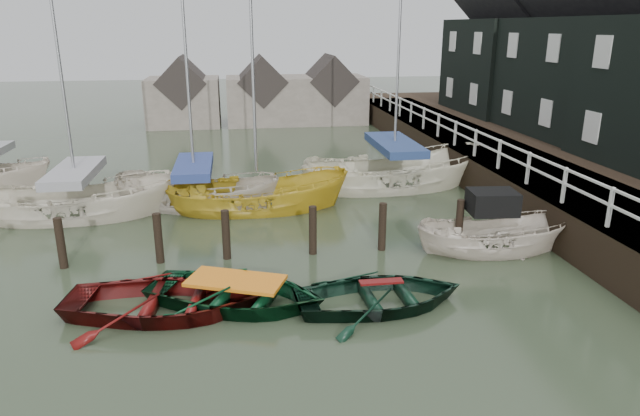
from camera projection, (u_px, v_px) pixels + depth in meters
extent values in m
plane|color=#293321|center=(279.00, 305.00, 13.14)|extent=(120.00, 120.00, 0.00)
cube|color=black|center=(489.00, 147.00, 23.48)|extent=(3.00, 32.00, 0.20)
cube|color=silver|center=(456.00, 122.00, 22.94)|extent=(0.06, 32.00, 0.06)
cube|color=silver|center=(455.00, 132.00, 23.07)|extent=(0.06, 32.00, 0.06)
cube|color=black|center=(606.00, 175.00, 24.68)|extent=(14.00, 38.00, 1.50)
cube|color=black|center=(592.00, 77.00, 25.34)|extent=(6.00, 7.00, 5.00)
cube|color=black|center=(517.00, 66.00, 31.94)|extent=(6.40, 7.00, 5.00)
cylinder|color=black|center=(62.00, 250.00, 15.04)|extent=(0.22, 0.22, 1.80)
cylinder|color=black|center=(159.00, 245.00, 15.39)|extent=(0.22, 0.22, 1.80)
cylinder|color=black|center=(226.00, 242.00, 15.65)|extent=(0.22, 0.22, 1.80)
cylinder|color=black|center=(313.00, 237.00, 15.99)|extent=(0.22, 0.22, 1.80)
cylinder|color=black|center=(382.00, 233.00, 16.27)|extent=(0.22, 0.22, 1.80)
cylinder|color=black|center=(459.00, 229.00, 16.59)|extent=(0.22, 0.22, 1.80)
cube|color=#665B51|center=(184.00, 102.00, 36.61)|extent=(4.50, 4.00, 3.00)
cube|color=#282321|center=(183.00, 81.00, 36.21)|extent=(3.18, 4.08, 3.18)
cube|color=#665B51|center=(262.00, 100.00, 37.32)|extent=(4.50, 4.00, 3.00)
cube|color=#282321|center=(261.00, 80.00, 36.92)|extent=(3.18, 4.08, 3.18)
cube|color=#665B51|center=(330.00, 99.00, 37.95)|extent=(4.50, 4.00, 3.00)
cube|color=#282321|center=(330.00, 79.00, 37.55)|extent=(3.18, 4.08, 3.18)
imported|color=#4F0C0B|center=(165.00, 313.00, 12.80)|extent=(4.76, 3.70, 0.90)
imported|color=#083119|center=(237.00, 305.00, 13.17)|extent=(5.00, 4.36, 0.87)
imported|color=black|center=(380.00, 306.00, 13.12)|extent=(4.08, 3.03, 0.81)
imported|color=beige|center=(491.00, 252.00, 16.26)|extent=(4.47, 2.02, 1.67)
cube|color=black|center=(492.00, 202.00, 16.01)|extent=(1.39, 1.12, 0.65)
imported|color=beige|center=(80.00, 216.00, 19.31)|extent=(6.68, 2.67, 2.56)
cylinder|color=#B2B2B7|center=(57.00, 47.00, 17.63)|extent=(0.10, 0.10, 8.25)
cube|color=gray|center=(74.00, 172.00, 18.85)|extent=(3.67, 1.42, 0.30)
imported|color=beige|center=(196.00, 206.00, 20.37)|extent=(6.68, 4.58, 2.42)
cylinder|color=#B2B2B7|center=(185.00, 48.00, 18.71)|extent=(0.10, 0.10, 8.24)
cube|color=navy|center=(194.00, 167.00, 19.93)|extent=(3.66, 2.48, 0.30)
imported|color=gold|center=(258.00, 208.00, 20.12)|extent=(6.46, 2.50, 2.48)
cylinder|color=#B2B2B7|center=(252.00, 48.00, 18.45)|extent=(0.10, 0.10, 8.22)
imported|color=silver|center=(393.00, 187.00, 22.82)|extent=(7.69, 3.38, 2.90)
cylinder|color=#B2B2B7|center=(400.00, 27.00, 20.96)|extent=(0.10, 0.10, 9.03)
cube|color=navy|center=(395.00, 145.00, 22.30)|extent=(4.23, 1.81, 0.30)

